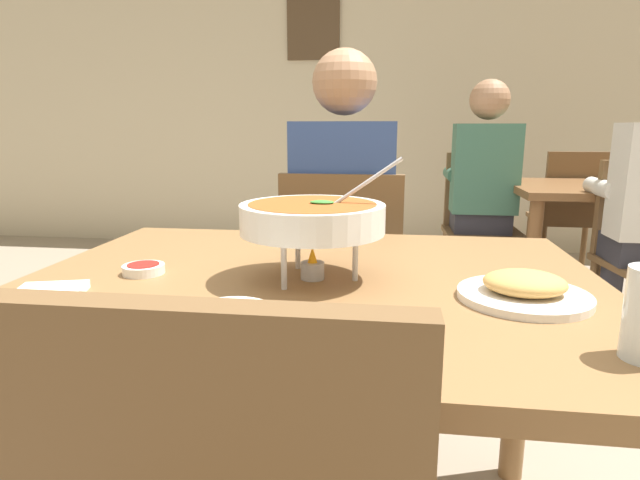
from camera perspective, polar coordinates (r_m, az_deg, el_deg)
cafe_rear_partition at (r=4.63m, az=5.97°, el=17.80°), size 10.00×0.10×3.00m
picture_frame_hung at (r=4.67m, az=-0.74°, el=22.58°), size 0.44×0.03×0.56m
dining_table_main at (r=1.14m, az=-1.03°, el=-9.09°), size 1.23×0.97×0.74m
chair_diner_main at (r=1.91m, az=2.52°, el=-4.20°), size 0.44×0.44×0.90m
diner_main at (r=1.89m, az=2.68°, el=2.97°), size 0.40×0.45×1.31m
curry_bowl at (r=1.07m, az=-0.84°, el=2.35°), size 0.33×0.30×0.26m
rice_plate at (r=0.82m, az=-9.44°, el=-9.02°), size 0.24×0.24×0.06m
appetizer_plate at (r=1.03m, az=21.50°, el=-5.09°), size 0.24×0.24×0.06m
sauce_dish at (r=1.20m, az=-18.80°, el=-3.00°), size 0.09×0.09×0.02m
napkin_folded at (r=1.12m, az=-27.40°, el=-4.97°), size 0.14×0.11×0.02m
fork_utensil at (r=1.10m, az=-29.73°, el=-5.82°), size 0.07×0.17×0.01m
spoon_utensil at (r=1.07m, az=-27.58°, el=-6.05°), size 0.04×0.17×0.01m
dining_table_far at (r=3.28m, az=28.60°, el=3.02°), size 1.00×0.80×0.74m
chair_bg_middle at (r=3.27m, az=17.28°, el=2.21°), size 0.45×0.45×0.90m
chair_bg_corner at (r=3.82m, az=25.93°, el=2.91°), size 0.45×0.45×0.90m
patron_bg_middle at (r=3.16m, az=17.46°, el=6.19°), size 0.40×0.45×1.31m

